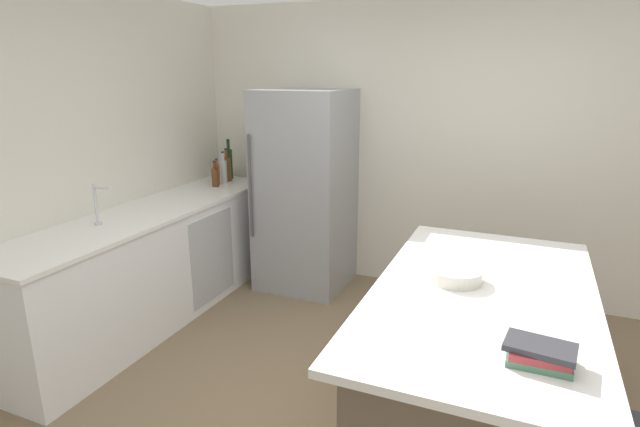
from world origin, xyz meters
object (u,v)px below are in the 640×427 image
(kitchen_island, at_px, (476,367))
(sink_faucet, at_px, (97,204))
(vinegar_bottle, at_px, (217,174))
(syrup_bottle, at_px, (215,177))
(refrigerator, at_px, (305,191))
(whiskey_bottle, at_px, (227,168))
(mixing_bowl, at_px, (456,275))
(cookbook_stack, at_px, (539,354))
(wine_bottle, at_px, (229,163))
(soda_bottle, at_px, (223,171))

(kitchen_island, bearing_deg, sink_faucet, 178.72)
(vinegar_bottle, relative_size, syrup_bottle, 1.02)
(refrigerator, bearing_deg, syrup_bottle, -167.16)
(sink_faucet, distance_m, vinegar_bottle, 1.45)
(whiskey_bottle, bearing_deg, vinegar_bottle, -88.03)
(whiskey_bottle, distance_m, mixing_bowl, 2.96)
(kitchen_island, xyz_separation_m, cookbook_stack, (0.26, -0.61, 0.49))
(mixing_bowl, bearing_deg, syrup_bottle, 150.99)
(kitchen_island, relative_size, vinegar_bottle, 7.75)
(refrigerator, height_order, vinegar_bottle, refrigerator)
(cookbook_stack, bearing_deg, sink_faucet, 167.13)
(kitchen_island, distance_m, refrigerator, 2.42)
(sink_faucet, relative_size, mixing_bowl, 1.08)
(wine_bottle, xyz_separation_m, vinegar_bottle, (0.05, -0.29, -0.06))
(wine_bottle, relative_size, whiskey_bottle, 1.24)
(wine_bottle, relative_size, cookbook_stack, 1.47)
(sink_faucet, distance_m, whiskey_bottle, 1.63)
(soda_bottle, bearing_deg, kitchen_island, -31.44)
(wine_bottle, xyz_separation_m, syrup_bottle, (0.08, -0.37, -0.06))
(kitchen_island, bearing_deg, wine_bottle, 146.10)
(kitchen_island, xyz_separation_m, whiskey_bottle, (-2.63, 1.69, 0.59))
(refrigerator, bearing_deg, vinegar_bottle, -172.90)
(sink_faucet, distance_m, mixing_bowl, 2.50)
(cookbook_stack, bearing_deg, vinegar_bottle, 143.75)
(sink_faucet, distance_m, cookbook_stack, 2.99)
(vinegar_bottle, bearing_deg, kitchen_island, -29.89)
(vinegar_bottle, bearing_deg, soda_bottle, 79.60)
(sink_faucet, height_order, mixing_bowl, sink_faucet)
(soda_bottle, xyz_separation_m, vinegar_bottle, (-0.02, -0.09, -0.02))
(kitchen_island, bearing_deg, refrigerator, 137.04)
(wine_bottle, relative_size, mixing_bowl, 1.45)
(syrup_bottle, xyz_separation_m, mixing_bowl, (2.44, -1.35, -0.08))
(cookbook_stack, relative_size, mixing_bowl, 0.99)
(whiskey_bottle, bearing_deg, refrigerator, -4.53)
(refrigerator, xyz_separation_m, cookbook_stack, (2.00, -2.23, 0.03))
(vinegar_bottle, bearing_deg, syrup_bottle, -69.34)
(whiskey_bottle, xyz_separation_m, syrup_bottle, (0.04, -0.27, -0.03))
(sink_faucet, xyz_separation_m, mixing_bowl, (2.50, 0.01, -0.14))
(refrigerator, xyz_separation_m, sink_faucet, (-0.91, -1.56, 0.16))
(kitchen_island, xyz_separation_m, sink_faucet, (-2.65, 0.06, 0.62))
(wine_bottle, xyz_separation_m, cookbook_stack, (2.93, -2.40, -0.14))
(refrigerator, distance_m, cookbook_stack, 2.99)
(kitchen_island, xyz_separation_m, syrup_bottle, (-2.59, 1.43, 0.56))
(refrigerator, xyz_separation_m, vinegar_bottle, (-0.89, -0.11, 0.11))
(wine_bottle, bearing_deg, mixing_bowl, -34.39)
(mixing_bowl, bearing_deg, cookbook_stack, -58.74)
(wine_bottle, bearing_deg, vinegar_bottle, -80.71)
(vinegar_bottle, bearing_deg, wine_bottle, 99.29)
(wine_bottle, distance_m, vinegar_bottle, 0.30)
(refrigerator, height_order, mixing_bowl, refrigerator)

